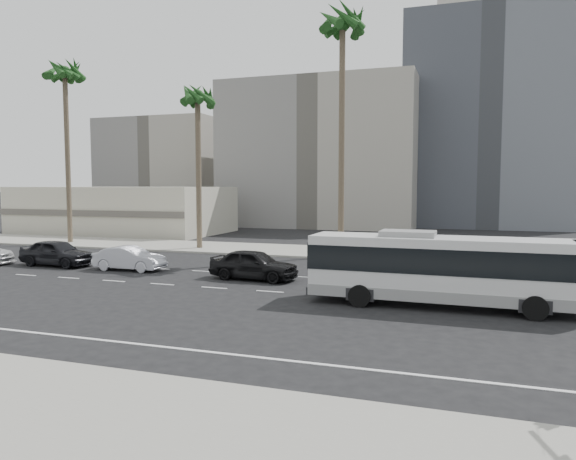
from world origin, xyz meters
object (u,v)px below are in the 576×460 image
at_px(car_b, 130,258).
at_px(palm_mid, 198,100).
at_px(city_bus, 442,268).
at_px(palm_near, 343,28).
at_px(palm_far, 65,76).
at_px(car_c, 57,253).
at_px(car_a, 254,264).

xyz_separation_m(car_b, palm_mid, (-1.08, 10.92, 11.15)).
relative_size(city_bus, palm_mid, 0.85).
relative_size(palm_near, palm_far, 1.11).
relative_size(car_c, palm_near, 0.28).
bearing_deg(car_a, car_b, 90.90).
bearing_deg(car_c, palm_mid, -19.05).
relative_size(car_a, car_c, 0.98).
bearing_deg(palm_mid, palm_near, -1.93).
relative_size(car_b, palm_near, 0.25).
bearing_deg(car_c, car_a, -89.45).
height_order(palm_near, palm_mid, palm_near).
bearing_deg(palm_mid, palm_far, 178.77).
distance_m(car_a, palm_far, 28.88).
relative_size(car_a, palm_far, 0.30).
relative_size(car_c, palm_far, 0.31).
xyz_separation_m(car_c, palm_far, (-8.59, 11.15, 13.78)).
height_order(car_a, palm_mid, palm_mid).
height_order(city_bus, palm_far, palm_far).
distance_m(city_bus, palm_far, 38.26).
distance_m(palm_near, palm_mid, 12.51).
relative_size(car_b, car_c, 0.89).
distance_m(car_a, palm_mid, 18.54).
height_order(palm_near, palm_far, palm_near).
relative_size(car_b, palm_mid, 0.33).
bearing_deg(city_bus, palm_mid, 143.15).
bearing_deg(car_a, city_bus, -104.91).
distance_m(car_b, palm_near, 21.53).
height_order(car_b, palm_near, palm_near).
relative_size(palm_mid, palm_far, 0.82).
distance_m(car_c, palm_far, 19.70).
bearing_deg(palm_far, car_c, -52.40).
height_order(city_bus, car_b, city_bus).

